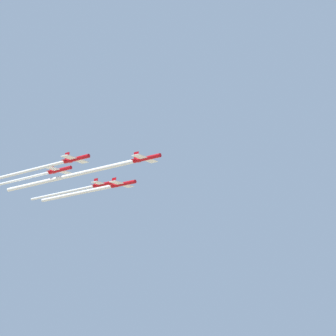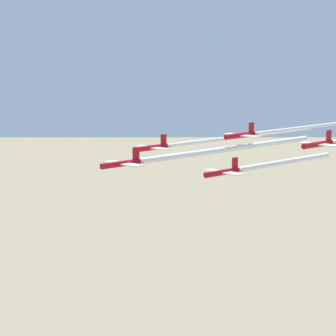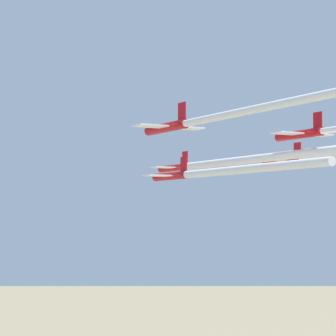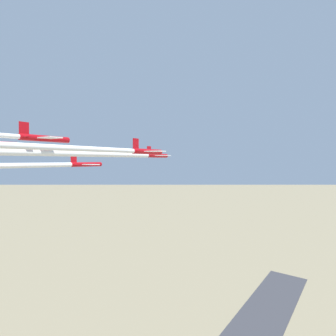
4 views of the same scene
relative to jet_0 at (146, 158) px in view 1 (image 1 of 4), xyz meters
name	(u,v)px [view 1 (image 1 of 4)]	position (x,y,z in m)	size (l,w,h in m)	color
jet_0	(146,158)	(0.00, 0.00, 0.00)	(8.48, 8.91, 2.97)	#B20C14
jet_1	(122,184)	(-11.40, -14.95, -2.29)	(8.48, 8.91, 2.97)	#B20C14
jet_2	(76,159)	(7.52, -17.23, 0.50)	(8.48, 8.91, 2.97)	#B20C14
jet_3	(103,184)	(-22.81, -29.90, 2.32)	(8.48, 8.91, 2.97)	#B20C14
jet_4	(59,170)	(-3.88, -32.18, 2.47)	(8.48, 8.91, 2.97)	#B20C14
smoke_trail_0	(66,177)	(-3.52, -29.18, -0.04)	(7.18, 50.41, 1.12)	white
smoke_trail_1	(76,194)	(-13.64, -33.47, -2.33)	(4.50, 29.10, 1.01)	white
smoke_trail_2	(4,177)	(4.06, -45.94, 0.45)	(6.78, 49.44, 0.84)	white
smoke_trail_3	(62,193)	(-25.03, -48.37, 2.28)	(4.26, 28.97, 0.79)	white
smoke_trail_4	(0,184)	(-7.04, -58.37, 2.43)	(6.09, 44.40, 0.75)	white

